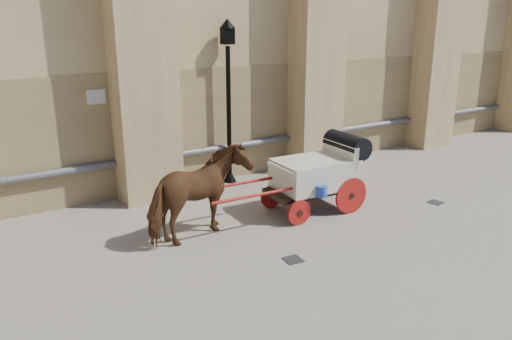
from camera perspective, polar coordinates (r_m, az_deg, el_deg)
ground at (r=9.85m, az=1.14°, el=-8.25°), size 90.00×90.00×0.00m
horse at (r=9.76m, az=-6.50°, el=-2.81°), size 2.35×1.55×1.82m
carriage at (r=11.29m, az=7.28°, el=-0.10°), size 3.89×1.40×1.68m
street_lamp at (r=12.88m, az=-3.16°, el=8.22°), size 0.39×0.39×4.19m
drain_grate_near at (r=9.19m, az=4.25°, el=-10.19°), size 0.35×0.35×0.01m
drain_grate_far at (r=12.60m, az=19.82°, el=-3.50°), size 0.38×0.38×0.01m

